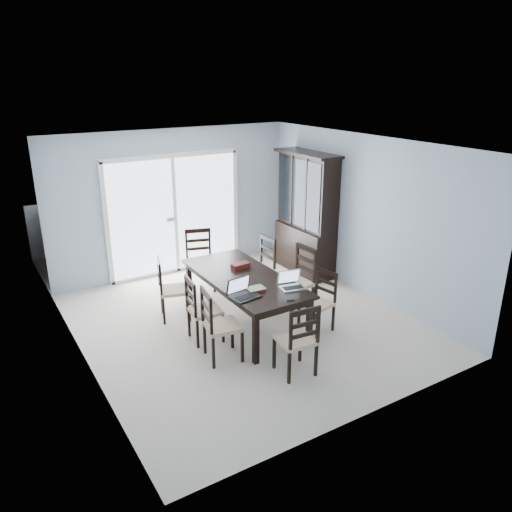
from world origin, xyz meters
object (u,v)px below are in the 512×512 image
object	(u,v)px
hot_tub	(114,238)
chair_right_near	(321,294)
chair_left_near	(215,318)
chair_left_far	(168,282)
chair_right_mid	(300,273)
chair_end_near	(300,333)
chair_left_mid	(198,303)
laptop_dark	(245,293)
china_hutch	(306,215)
cell_phone	(291,300)
laptop_silver	(293,285)
chair_right_far	(262,260)
game_box	(240,265)
dining_table	(244,281)
chair_end_far	(199,253)

from	to	relation	value
hot_tub	chair_right_near	bearing A→B (deg)	-67.57
chair_left_near	chair_left_far	size ratio (longest dim) A/B	1.02
chair_right_mid	chair_end_near	world-z (taller)	chair_right_mid
chair_left_mid	chair_right_near	size ratio (longest dim) A/B	1.06
chair_left_far	laptop_dark	size ratio (longest dim) A/B	2.80
china_hutch	cell_phone	size ratio (longest dim) A/B	21.65
china_hutch	laptop_silver	distance (m)	2.59
chair_left_mid	chair_right_far	world-z (taller)	chair_right_far
laptop_dark	china_hutch	bearing A→B (deg)	30.58
chair_right_mid	game_box	size ratio (longest dim) A/B	4.46
dining_table	chair_end_near	size ratio (longest dim) A/B	2.00
laptop_dark	chair_right_mid	bearing A→B (deg)	15.50
chair_right_far	hot_tub	distance (m)	3.17
laptop_silver	chair_end_near	bearing A→B (deg)	-108.05
chair_right_near	hot_tub	size ratio (longest dim) A/B	0.46
chair_left_near	chair_right_near	bearing A→B (deg)	98.11
laptop_dark	laptop_silver	world-z (taller)	laptop_dark
dining_table	chair_end_far	bearing A→B (deg)	88.55
chair_left_far	chair_right_far	size ratio (longest dim) A/B	0.97
chair_right_mid	chair_right_far	size ratio (longest dim) A/B	1.06
chair_end_near	hot_tub	size ratio (longest dim) A/B	0.49
chair_end_near	cell_phone	size ratio (longest dim) A/B	10.80
cell_phone	chair_left_far	bearing A→B (deg)	147.56
chair_end_far	china_hutch	bearing A→B (deg)	-171.90
chair_end_far	hot_tub	size ratio (longest dim) A/B	0.52
chair_right_mid	chair_right_far	xyz separation A→B (m)	(-0.14, 0.85, -0.04)
chair_end_far	hot_tub	xyz separation A→B (m)	(-0.90, 1.88, -0.10)
chair_right_mid	game_box	distance (m)	0.91
chair_right_far	china_hutch	bearing A→B (deg)	-70.38
chair_left_near	chair_end_far	world-z (taller)	chair_end_far
china_hutch	chair_right_far	size ratio (longest dim) A/B	1.93
chair_left_near	cell_phone	xyz separation A→B (m)	(0.91, -0.35, 0.16)
hot_tub	chair_right_mid	bearing A→B (deg)	-63.29
chair_left_mid	laptop_silver	world-z (taller)	chair_left_mid
chair_end_near	game_box	distance (m)	1.87
chair_right_mid	laptop_dark	world-z (taller)	chair_right_mid
game_box	hot_tub	size ratio (longest dim) A/B	0.12
chair_left_near	laptop_dark	bearing A→B (deg)	102.59
chair_right_far	chair_end_far	bearing A→B (deg)	40.30
chair_left_far	chair_end_near	bearing A→B (deg)	35.38
chair_end_far	hot_tub	bearing A→B (deg)	-46.49
chair_left_near	chair_end_far	distance (m)	2.40
chair_right_mid	chair_end_near	distance (m)	1.77
chair_left_far	chair_right_mid	xyz separation A→B (m)	(1.79, -0.83, 0.06)
chair_left_far	laptop_silver	size ratio (longest dim) A/B	2.96
game_box	laptop_dark	bearing A→B (deg)	-116.30
dining_table	laptop_silver	xyz separation A→B (m)	(0.34, -0.70, 0.13)
chair_right_far	laptop_dark	distance (m)	1.81
chair_right_mid	cell_phone	bearing A→B (deg)	134.34
china_hutch	chair_left_far	xyz separation A→B (m)	(-2.90, -0.50, -0.49)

